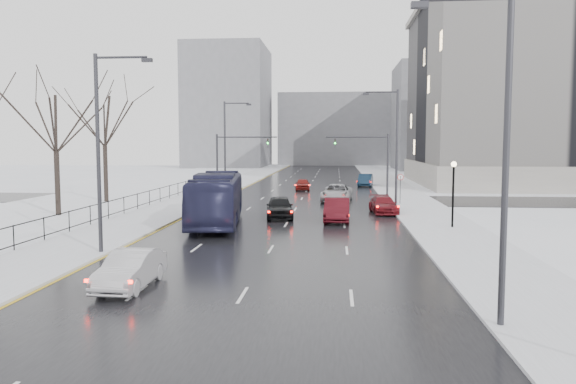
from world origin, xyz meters
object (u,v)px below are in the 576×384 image
(tree_park_e, at_px, (107,203))
(streetlight_l_near, at_px, (102,143))
(sedan_left_near, at_px, (130,269))
(bus, at_px, (217,198))
(sedan_right_cross, at_px, (337,193))
(sedan_right_far, at_px, (383,205))
(streetlight_r_mid, at_px, (394,143))
(lamppost_r_mid, at_px, (453,184))
(mast_signal_right, at_px, (377,159))
(sedan_center_far, at_px, (303,184))
(sedan_right_distant, at_px, (365,180))
(sedan_right_near, at_px, (337,210))
(sedan_center_near, at_px, (280,207))
(streetlight_r_near, at_px, (498,144))
(tree_park_d, at_px, (59,216))
(no_uturn_sign, at_px, (400,180))
(streetlight_l_far, at_px, (227,143))
(mast_signal_left, at_px, (228,158))

(tree_park_e, bearing_deg, streetlight_l_near, -67.31)
(sedan_left_near, bearing_deg, bus, 92.13)
(sedan_right_cross, relative_size, sedan_right_far, 1.28)
(streetlight_r_mid, height_order, lamppost_r_mid, streetlight_r_mid)
(mast_signal_right, height_order, sedan_center_far, mast_signal_right)
(sedan_right_cross, bearing_deg, sedan_right_distant, 84.15)
(lamppost_r_mid, xyz_separation_m, sedan_right_near, (-7.50, 2.84, -2.07))
(bus, height_order, sedan_center_far, bus)
(lamppost_r_mid, distance_m, sedan_center_near, 12.68)
(sedan_left_near, xyz_separation_m, sedan_right_cross, (8.00, 32.81, 0.11))
(tree_park_e, xyz_separation_m, sedan_center_near, (17.44, -9.75, 0.87))
(streetlight_r_mid, relative_size, lamppost_r_mid, 2.34)
(streetlight_r_near, distance_m, sedan_right_cross, 37.11)
(bus, distance_m, sedan_center_far, 28.53)
(sedan_left_near, distance_m, sedan_right_far, 26.83)
(sedan_right_far, bearing_deg, tree_park_e, 160.90)
(bus, bearing_deg, sedan_left_near, -96.39)
(tree_park_d, height_order, sedan_right_near, tree_park_d)
(sedan_center_near, bearing_deg, sedan_left_near, -107.14)
(tree_park_e, height_order, bus, tree_park_e)
(streetlight_r_mid, height_order, no_uturn_sign, streetlight_r_mid)
(streetlight_l_near, relative_size, no_uturn_sign, 3.70)
(sedan_right_distant, bearing_deg, tree_park_e, -132.00)
(sedan_right_distant, bearing_deg, streetlight_r_mid, -80.36)
(sedan_right_cross, bearing_deg, sedan_left_near, -98.64)
(sedan_right_far, bearing_deg, sedan_right_cross, 107.64)
(sedan_left_near, distance_m, sedan_center_near, 20.89)
(streetlight_r_near, bearing_deg, streetlight_r_mid, 90.00)
(mast_signal_right, bearing_deg, sedan_right_distant, 90.41)
(streetlight_l_far, distance_m, no_uturn_sign, 19.41)
(tree_park_d, relative_size, streetlight_r_mid, 1.25)
(bus, height_order, sedan_center_near, bus)
(mast_signal_right, relative_size, sedan_center_near, 1.34)
(sedan_center_near, bearing_deg, sedan_right_far, 17.39)
(sedan_left_near, relative_size, sedan_right_cross, 0.73)
(sedan_right_near, height_order, sedan_right_far, sedan_right_near)
(streetlight_r_near, relative_size, sedan_center_near, 2.06)
(lamppost_r_mid, height_order, mast_signal_right, mast_signal_right)
(streetlight_r_mid, distance_m, streetlight_l_far, 20.27)
(sedan_center_far, bearing_deg, sedan_center_near, -93.19)
(streetlight_r_near, distance_m, sedan_right_far, 28.28)
(tree_park_d, distance_m, tree_park_e, 10.01)
(mast_signal_right, xyz_separation_m, bus, (-12.13, -17.06, -2.30))
(mast_signal_left, height_order, bus, mast_signal_left)
(tree_park_d, distance_m, sedan_right_distant, 40.38)
(streetlight_l_far, bearing_deg, sedan_right_near, -58.67)
(streetlight_r_near, xyz_separation_m, sedan_right_cross, (-4.67, 36.51, -4.75))
(mast_signal_left, bearing_deg, sedan_right_cross, -7.84)
(tree_park_e, height_order, sedan_left_near, tree_park_e)
(sedan_center_far, bearing_deg, tree_park_d, -127.15)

